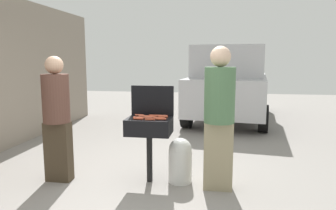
{
  "coord_description": "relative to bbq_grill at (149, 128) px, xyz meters",
  "views": [
    {
      "loc": [
        1.13,
        -3.8,
        1.67
      ],
      "look_at": [
        0.39,
        0.75,
        1.0
      ],
      "focal_mm": 33.49,
      "sensor_mm": 36.0,
      "label": 1
    }
  ],
  "objects": [
    {
      "name": "hot_dog_15",
      "position": [
        0.17,
        0.13,
        0.15
      ],
      "size": [
        0.13,
        0.03,
        0.03
      ],
      "primitive_type": "cylinder",
      "rotation": [
        0.0,
        1.57,
        -0.02
      ],
      "color": "#C6593D",
      "rests_on": "bbq_grill"
    },
    {
      "name": "hot_dog_14",
      "position": [
        -0.01,
        -0.05,
        0.15
      ],
      "size": [
        0.13,
        0.03,
        0.03
      ],
      "primitive_type": "cylinder",
      "rotation": [
        0.0,
        1.57,
        -0.05
      ],
      "color": "#C6593D",
      "rests_on": "bbq_grill"
    },
    {
      "name": "person_left",
      "position": [
        -1.25,
        -0.17,
        0.18
      ],
      "size": [
        0.36,
        0.36,
        1.72
      ],
      "rotation": [
        0.0,
        0.0,
        0.13
      ],
      "color": "#3F3323",
      "rests_on": "ground"
    },
    {
      "name": "bbq_grill",
      "position": [
        0.0,
        0.0,
        0.0
      ],
      "size": [
        0.6,
        0.44,
        0.89
      ],
      "color": "black",
      "rests_on": "ground"
    },
    {
      "name": "hot_dog_12",
      "position": [
        0.03,
        0.06,
        0.15
      ],
      "size": [
        0.13,
        0.03,
        0.03
      ],
      "primitive_type": "cylinder",
      "rotation": [
        0.0,
        1.57,
        0.04
      ],
      "color": "#AD4228",
      "rests_on": "bbq_grill"
    },
    {
      "name": "propane_tank",
      "position": [
        0.42,
        0.04,
        -0.43
      ],
      "size": [
        0.32,
        0.32,
        0.62
      ],
      "color": "silver",
      "rests_on": "ground"
    },
    {
      "name": "hot_dog_9",
      "position": [
        -0.12,
        -0.13,
        0.15
      ],
      "size": [
        0.13,
        0.03,
        0.03
      ],
      "primitive_type": "cylinder",
      "rotation": [
        0.0,
        1.57,
        -0.07
      ],
      "color": "#AD4228",
      "rests_on": "bbq_grill"
    },
    {
      "name": "grill_lid_open",
      "position": [
        0.0,
        0.22,
        0.35
      ],
      "size": [
        0.6,
        0.05,
        0.42
      ],
      "primitive_type": "cube",
      "color": "black",
      "rests_on": "bbq_grill"
    },
    {
      "name": "hot_dog_13",
      "position": [
        0.04,
        0.13,
        0.15
      ],
      "size": [
        0.13,
        0.04,
        0.03
      ],
      "primitive_type": "cylinder",
      "rotation": [
        0.0,
        1.57,
        0.08
      ],
      "color": "#AD4228",
      "rests_on": "bbq_grill"
    },
    {
      "name": "hot_dog_7",
      "position": [
        0.19,
        -0.11,
        0.15
      ],
      "size": [
        0.13,
        0.03,
        0.03
      ],
      "primitive_type": "cylinder",
      "rotation": [
        0.0,
        1.57,
        0.04
      ],
      "color": "#AD4228",
      "rests_on": "bbq_grill"
    },
    {
      "name": "hot_dog_8",
      "position": [
        -0.09,
        0.06,
        0.15
      ],
      "size": [
        0.13,
        0.03,
        0.03
      ],
      "primitive_type": "cylinder",
      "rotation": [
        0.0,
        1.57,
        0.07
      ],
      "color": "#C6593D",
      "rests_on": "bbq_grill"
    },
    {
      "name": "hot_dog_11",
      "position": [
        0.18,
        0.05,
        0.15
      ],
      "size": [
        0.13,
        0.03,
        0.03
      ],
      "primitive_type": "cylinder",
      "rotation": [
        0.0,
        1.57,
        0.06
      ],
      "color": "#AD4228",
      "rests_on": "bbq_grill"
    },
    {
      "name": "ground_plane",
      "position": [
        -0.22,
        -0.25,
        -0.75
      ],
      "size": [
        24.0,
        24.0,
        0.0
      ],
      "primitive_type": "plane",
      "color": "gray"
    },
    {
      "name": "hot_dog_2",
      "position": [
        0.16,
        -0.04,
        0.15
      ],
      "size": [
        0.13,
        0.03,
        0.03
      ],
      "primitive_type": "cylinder",
      "rotation": [
        0.0,
        1.57,
        0.04
      ],
      "color": "#AD4228",
      "rests_on": "bbq_grill"
    },
    {
      "name": "hot_dog_3",
      "position": [
        0.14,
        -0.08,
        0.15
      ],
      "size": [
        0.13,
        0.04,
        0.03
      ],
      "primitive_type": "cylinder",
      "rotation": [
        0.0,
        1.57,
        -0.09
      ],
      "color": "#B74C33",
      "rests_on": "bbq_grill"
    },
    {
      "name": "hot_dog_10",
      "position": [
        -0.16,
        0.13,
        0.15
      ],
      "size": [
        0.13,
        0.04,
        0.03
      ],
      "primitive_type": "cylinder",
      "rotation": [
        0.0,
        1.57,
        -0.08
      ],
      "color": "#B74C33",
      "rests_on": "bbq_grill"
    },
    {
      "name": "hot_dog_4",
      "position": [
        0.02,
        0.0,
        0.15
      ],
      "size": [
        0.13,
        0.03,
        0.03
      ],
      "primitive_type": "cylinder",
      "rotation": [
        0.0,
        1.57,
        0.05
      ],
      "color": "#AD4228",
      "rests_on": "bbq_grill"
    },
    {
      "name": "hot_dog_6",
      "position": [
        -0.14,
        -0.06,
        0.15
      ],
      "size": [
        0.13,
        0.03,
        0.03
      ],
      "primitive_type": "cylinder",
      "rotation": [
        0.0,
        1.57,
        -0.05
      ],
      "color": "#C6593D",
      "rests_on": "bbq_grill"
    },
    {
      "name": "parked_minivan",
      "position": [
        1.23,
        4.88,
        0.28
      ],
      "size": [
        2.46,
        4.6,
        2.02
      ],
      "rotation": [
        0.0,
        0.0,
        3.02
      ],
      "color": "#B7B7BC",
      "rests_on": "ground"
    },
    {
      "name": "hot_dog_0",
      "position": [
        0.05,
        0.1,
        0.15
      ],
      "size": [
        0.13,
        0.04,
        0.03
      ],
      "primitive_type": "cylinder",
      "rotation": [
        0.0,
        1.57,
        0.1
      ],
      "color": "#B74C33",
      "rests_on": "bbq_grill"
    },
    {
      "name": "hot_dog_1",
      "position": [
        0.05,
        -0.16,
        0.15
      ],
      "size": [
        0.13,
        0.04,
        0.03
      ],
      "primitive_type": "cylinder",
      "rotation": [
        0.0,
        1.57,
        0.08
      ],
      "color": "#AD4228",
      "rests_on": "bbq_grill"
    },
    {
      "name": "hot_dog_5",
      "position": [
        -0.12,
        -0.1,
        0.15
      ],
      "size": [
        0.13,
        0.03,
        0.03
      ],
      "primitive_type": "cylinder",
      "rotation": [
        0.0,
        1.57,
        -0.04
      ],
      "color": "#B74C33",
      "rests_on": "bbq_grill"
    },
    {
      "name": "person_right",
      "position": [
        0.93,
        -0.1,
        0.25
      ],
      "size": [
        0.39,
        0.39,
        1.84
      ],
      "rotation": [
        0.0,
        0.0,
        2.89
      ],
      "color": "gray",
      "rests_on": "ground"
    }
  ]
}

